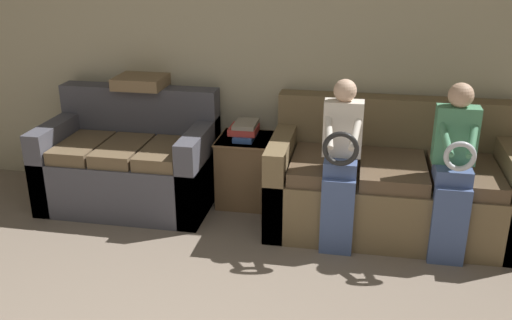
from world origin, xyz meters
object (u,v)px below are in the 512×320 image
at_px(book_stack, 245,130).
at_px(couch_main, 390,185).
at_px(side_shelf, 246,169).
at_px(couch_side, 131,164).
at_px(child_right_seated, 454,165).
at_px(throw_pillow, 142,81).
at_px(child_left_seated, 341,159).

bearing_deg(book_stack, couch_main, -9.46).
xyz_separation_m(couch_main, book_stack, (-1.24, 0.21, 0.32)).
bearing_deg(side_shelf, couch_side, -169.36).
distance_m(child_right_seated, throw_pillow, 2.70).
height_order(side_shelf, throw_pillow, throw_pillow).
distance_m(couch_side, child_left_seated, 1.91).
relative_size(couch_main, throw_pillow, 4.50).
height_order(child_right_seated, throw_pillow, child_right_seated).
distance_m(couch_main, child_right_seated, 0.67).
xyz_separation_m(child_right_seated, book_stack, (-1.63, 0.62, -0.04)).
distance_m(couch_main, side_shelf, 1.25).
bearing_deg(child_right_seated, couch_side, 170.48).
relative_size(couch_main, book_stack, 6.07).
height_order(couch_main, side_shelf, couch_main).
xyz_separation_m(couch_side, child_left_seated, (1.83, -0.44, 0.35)).
bearing_deg(child_right_seated, couch_main, 133.66).
distance_m(child_right_seated, book_stack, 1.74).
distance_m(child_left_seated, side_shelf, 1.12).
bearing_deg(couch_main, child_right_seated, -46.34).
height_order(book_stack, throw_pillow, throw_pillow).
relative_size(couch_main, side_shelf, 3.19).
relative_size(side_shelf, throw_pillow, 1.41).
bearing_deg(couch_main, side_shelf, 170.24).
distance_m(couch_main, book_stack, 1.29).
distance_m(side_shelf, book_stack, 0.36).
relative_size(couch_main, child_right_seated, 1.50).
bearing_deg(book_stack, couch_side, -169.60).
xyz_separation_m(couch_side, child_right_seated, (2.61, -0.44, 0.36)).
height_order(couch_main, child_right_seated, child_right_seated).
height_order(child_left_seated, throw_pillow, child_left_seated).
xyz_separation_m(side_shelf, book_stack, (-0.01, -0.01, 0.36)).
relative_size(child_right_seated, side_shelf, 2.14).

